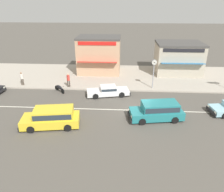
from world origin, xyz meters
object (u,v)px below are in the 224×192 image
at_px(shopfront_corner_warung, 99,55).
at_px(shopfront_mid_block, 178,58).
at_px(motorcycle_0, 60,88).
at_px(sedan_white_3, 108,91).
at_px(pedestrian_far_end, 22,78).
at_px(minivan_teal_1, 158,110).
at_px(street_clock, 154,68).
at_px(minivan_yellow_2, 52,117).
at_px(pedestrian_mid_kerb, 68,79).

distance_m(shopfront_corner_warung, shopfront_mid_block, 10.81).
bearing_deg(motorcycle_0, shopfront_mid_block, 27.45).
bearing_deg(sedan_white_3, pedestrian_far_end, 168.82).
relative_size(minivan_teal_1, shopfront_corner_warung, 0.84).
distance_m(sedan_white_3, street_clock, 5.77).
bearing_deg(minivan_yellow_2, pedestrian_far_end, 126.53).
xyz_separation_m(minivan_yellow_2, street_clock, (9.07, 8.57, 1.73)).
relative_size(sedan_white_3, shopfront_mid_block, 0.80).
bearing_deg(sedan_white_3, pedestrian_mid_kerb, 159.30).
distance_m(minivan_teal_1, street_clock, 7.11).
bearing_deg(motorcycle_0, shopfront_corner_warung, 62.68).
bearing_deg(minivan_yellow_2, pedestrian_mid_kerb, 94.71).
bearing_deg(sedan_white_3, shopfront_mid_block, 42.14).
distance_m(pedestrian_far_end, shopfront_corner_warung, 10.44).
bearing_deg(sedan_white_3, minivan_teal_1, -45.95).
bearing_deg(minivan_yellow_2, minivan_teal_1, 10.84).
xyz_separation_m(sedan_white_3, pedestrian_mid_kerb, (-4.77, 1.80, 0.58)).
relative_size(motorcycle_0, pedestrian_far_end, 0.89).
relative_size(minivan_teal_1, pedestrian_far_end, 3.01).
relative_size(pedestrian_far_end, shopfront_mid_block, 0.26).
xyz_separation_m(minivan_yellow_2, pedestrian_far_end, (-6.35, 8.57, 0.24)).
height_order(minivan_teal_1, street_clock, street_clock).
height_order(minivan_yellow_2, shopfront_mid_block, shopfront_mid_block).
relative_size(minivan_teal_1, street_clock, 1.45).
relative_size(minivan_yellow_2, motorcycle_0, 3.45).
bearing_deg(shopfront_mid_block, pedestrian_far_end, -162.65).
height_order(pedestrian_mid_kerb, shopfront_mid_block, shopfront_mid_block).
bearing_deg(shopfront_mid_block, minivan_teal_1, -108.41).
relative_size(minivan_teal_1, shopfront_mid_block, 0.80).
bearing_deg(motorcycle_0, street_clock, 7.98).
distance_m(minivan_teal_1, pedestrian_far_end, 16.60).
height_order(sedan_white_3, pedestrian_mid_kerb, pedestrian_mid_kerb).
relative_size(minivan_teal_1, motorcycle_0, 3.37).
height_order(minivan_teal_1, motorcycle_0, minivan_teal_1).
height_order(street_clock, pedestrian_mid_kerb, street_clock).
distance_m(motorcycle_0, street_clock, 10.82).
distance_m(minivan_teal_1, minivan_yellow_2, 8.92).
xyz_separation_m(minivan_teal_1, pedestrian_far_end, (-15.10, 6.89, 0.24)).
distance_m(minivan_yellow_2, pedestrian_mid_kerb, 8.34).
xyz_separation_m(sedan_white_3, shopfront_mid_block, (8.98, 8.13, 1.70)).
bearing_deg(pedestrian_far_end, shopfront_corner_warung, 33.49).
bearing_deg(minivan_yellow_2, sedan_white_3, 57.85).
relative_size(sedan_white_3, pedestrian_mid_kerb, 2.93).
bearing_deg(pedestrian_far_end, minivan_yellow_2, -53.47).
relative_size(minivan_yellow_2, street_clock, 1.49).
height_order(pedestrian_far_end, shopfront_mid_block, shopfront_mid_block).
bearing_deg(street_clock, pedestrian_mid_kerb, -178.45).
relative_size(pedestrian_mid_kerb, pedestrian_far_end, 1.03).
height_order(street_clock, shopfront_mid_block, shopfront_mid_block).
relative_size(motorcycle_0, shopfront_mid_block, 0.24).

